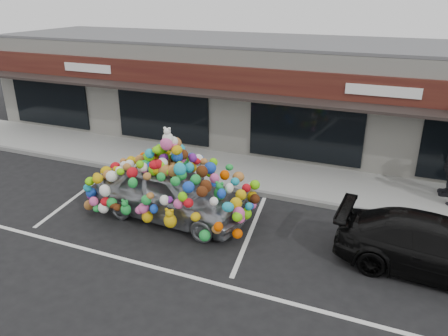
% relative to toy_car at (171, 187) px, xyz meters
% --- Properties ---
extents(ground, '(90.00, 90.00, 0.00)m').
position_rel_toy_car_xyz_m(ground, '(-0.38, -0.12, -0.97)').
color(ground, black).
rests_on(ground, ground).
extents(shop_building, '(24.00, 7.20, 4.31)m').
position_rel_toy_car_xyz_m(shop_building, '(-0.37, 8.32, 1.20)').
color(shop_building, silver).
rests_on(shop_building, ground).
extents(sidewalk, '(26.00, 3.00, 0.15)m').
position_rel_toy_car_xyz_m(sidewalk, '(-0.38, 3.88, -0.89)').
color(sidewalk, gray).
rests_on(sidewalk, ground).
extents(kerb, '(26.00, 0.18, 0.16)m').
position_rel_toy_car_xyz_m(kerb, '(-0.38, 2.38, -0.89)').
color(kerb, slate).
rests_on(kerb, ground).
extents(parking_stripe_left, '(0.73, 4.37, 0.01)m').
position_rel_toy_car_xyz_m(parking_stripe_left, '(-3.58, 0.08, -0.96)').
color(parking_stripe_left, silver).
rests_on(parking_stripe_left, ground).
extents(parking_stripe_mid, '(0.73, 4.37, 0.01)m').
position_rel_toy_car_xyz_m(parking_stripe_mid, '(2.42, 0.08, -0.96)').
color(parking_stripe_mid, silver).
rests_on(parking_stripe_mid, ground).
extents(lane_line, '(14.00, 0.12, 0.01)m').
position_rel_toy_car_xyz_m(lane_line, '(1.62, -2.42, -0.96)').
color(lane_line, silver).
rests_on(lane_line, ground).
extents(toy_car, '(3.30, 5.03, 2.85)m').
position_rel_toy_car_xyz_m(toy_car, '(0.00, 0.00, 0.00)').
color(toy_car, '#969BA0').
rests_on(toy_car, ground).
extents(black_sedan, '(2.09, 4.68, 1.33)m').
position_rel_toy_car_xyz_m(black_sedan, '(7.02, 0.00, -0.30)').
color(black_sedan, black).
rests_on(black_sedan, ground).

